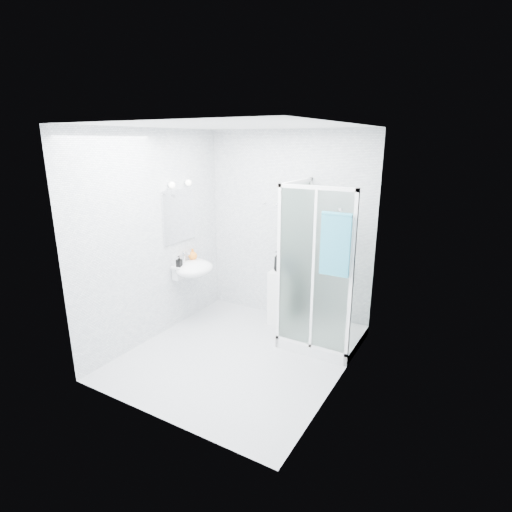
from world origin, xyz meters
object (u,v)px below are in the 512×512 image
Objects in this scene: shampoo_bottle_a at (278,261)px; soap_dispenser_black at (179,261)px; storage_cabinet at (282,297)px; shower_enclosure at (316,309)px; hand_towel at (335,243)px; shampoo_bottle_b at (287,264)px; wall_basin at (193,269)px; soap_dispenser_orange at (193,254)px.

soap_dispenser_black is (-1.05, -0.77, 0.04)m from shampoo_bottle_a.
shampoo_bottle_a reaches higher than storage_cabinet.
shower_enclosure is 1.11m from hand_towel.
shower_enclosure is at bearing -27.39° from shampoo_bottle_b.
storage_cabinet is 5.21× the size of soap_dispenser_black.
shower_enclosure is at bearing 129.50° from hand_towel.
shower_enclosure is at bearing -21.72° from shampoo_bottle_a.
hand_towel is 2.12m from soap_dispenser_black.
wall_basin reaches higher than storage_cabinet.
hand_towel is 4.32× the size of soap_dispenser_orange.
shampoo_bottle_a is at bearing 158.28° from shower_enclosure.
shower_enclosure is 0.75m from shampoo_bottle_b.
shampoo_bottle_a is 1.75× the size of soap_dispenser_orange.
storage_cabinet is 0.49m from shampoo_bottle_b.
wall_basin is 2.02× the size of shampoo_bottle_a.
shower_enclosure reaches higher than soap_dispenser_orange.
soap_dispenser_orange is at bearing -174.91° from shower_enclosure.
storage_cabinet is at bearing 143.74° from hand_towel.
shampoo_bottle_a reaches higher than wall_basin.
hand_towel is at bearing -2.45° from wall_basin.
wall_basin is 2.08m from hand_towel.
wall_basin is at bearing -51.82° from soap_dispenser_orange.
shower_enclosure is 1.72m from wall_basin.
shampoo_bottle_b reaches higher than storage_cabinet.
soap_dispenser_black reaches higher than shampoo_bottle_b.
shampoo_bottle_a is (-0.07, -0.02, 0.52)m from storage_cabinet.
shower_enclosure is 0.86m from shampoo_bottle_a.
wall_basin reaches higher than shampoo_bottle_b.
soap_dispenser_orange is at bearing -160.15° from shampoo_bottle_b.
hand_towel reaches higher than wall_basin.
shower_enclosure is at bearing -27.00° from storage_cabinet.
hand_towel reaches higher than shampoo_bottle_b.
soap_dispenser_black is at bearing -163.89° from shower_enclosure.
hand_towel is 4.67× the size of soap_dispenser_black.
storage_cabinet is (1.04, 0.61, -0.42)m from wall_basin.
storage_cabinet is at bearing 176.11° from shampoo_bottle_b.
hand_towel is (0.94, -0.69, 1.05)m from storage_cabinet.
soap_dispenser_black is (-0.08, -0.18, 0.14)m from wall_basin.
shampoo_bottle_a is at bearing 146.35° from hand_towel.
hand_towel is 1.25m from shampoo_bottle_b.
storage_cabinet is at bearing 30.10° from wall_basin.
shampoo_bottle_b is (1.10, 0.60, 0.07)m from wall_basin.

